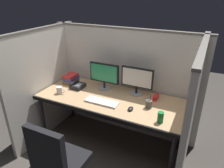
% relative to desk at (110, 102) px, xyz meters
% --- Properties ---
extents(ground_plane, '(8.00, 8.00, 0.00)m').
position_rel_desk_xyz_m(ground_plane, '(0.00, -0.29, -0.69)').
color(ground_plane, '#423D38').
extents(cubicle_partition_rear, '(2.21, 0.06, 1.57)m').
position_rel_desk_xyz_m(cubicle_partition_rear, '(0.00, 0.46, 0.10)').
color(cubicle_partition_rear, beige).
rests_on(cubicle_partition_rear, ground).
extents(cubicle_partition_left, '(0.06, 1.41, 1.57)m').
position_rel_desk_xyz_m(cubicle_partition_left, '(-0.99, -0.09, 0.10)').
color(cubicle_partition_left, beige).
rests_on(cubicle_partition_left, ground).
extents(cubicle_partition_right, '(0.06, 1.41, 1.57)m').
position_rel_desk_xyz_m(cubicle_partition_right, '(0.99, -0.09, 0.10)').
color(cubicle_partition_right, beige).
rests_on(cubicle_partition_right, ground).
extents(desk, '(1.90, 0.80, 0.74)m').
position_rel_desk_xyz_m(desk, '(0.00, 0.00, 0.00)').
color(desk, tan).
rests_on(desk, ground).
extents(monitor_left, '(0.43, 0.17, 0.37)m').
position_rel_desk_xyz_m(monitor_left, '(-0.20, 0.23, 0.27)').
color(monitor_left, gray).
rests_on(monitor_left, desk).
extents(monitor_right, '(0.43, 0.17, 0.37)m').
position_rel_desk_xyz_m(monitor_right, '(0.26, 0.27, 0.27)').
color(monitor_right, gray).
rests_on(monitor_right, desk).
extents(keyboard_main, '(0.43, 0.15, 0.02)m').
position_rel_desk_xyz_m(keyboard_main, '(-0.04, -0.14, 0.06)').
color(keyboard_main, silver).
rests_on(keyboard_main, desk).
extents(computer_mouse, '(0.06, 0.10, 0.04)m').
position_rel_desk_xyz_m(computer_mouse, '(0.34, -0.14, 0.07)').
color(computer_mouse, black).
rests_on(computer_mouse, desk).
extents(coffee_mug, '(0.13, 0.08, 0.09)m').
position_rel_desk_xyz_m(coffee_mug, '(-0.68, -0.16, 0.10)').
color(coffee_mug, silver).
rests_on(coffee_mug, desk).
extents(pen_cup, '(0.08, 0.08, 0.17)m').
position_rel_desk_xyz_m(pen_cup, '(0.52, -0.00, 0.10)').
color(pen_cup, '#4C4742').
rests_on(pen_cup, desk).
extents(desk_phone, '(0.17, 0.19, 0.09)m').
position_rel_desk_xyz_m(desk_phone, '(-0.56, 0.09, 0.08)').
color(desk_phone, black).
rests_on(desk_phone, desk).
extents(red_stapler, '(0.04, 0.15, 0.06)m').
position_rel_desk_xyz_m(red_stapler, '(0.54, 0.24, 0.08)').
color(red_stapler, red).
rests_on(red_stapler, desk).
extents(soda_can, '(0.07, 0.07, 0.12)m').
position_rel_desk_xyz_m(soda_can, '(0.71, -0.24, 0.11)').
color(soda_can, '#197233').
rests_on(soda_can, desk).
extents(book_stack, '(0.16, 0.22, 0.13)m').
position_rel_desk_xyz_m(book_stack, '(-0.74, 0.19, 0.12)').
color(book_stack, olive).
rests_on(book_stack, desk).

